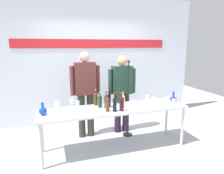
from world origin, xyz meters
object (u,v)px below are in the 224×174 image
wine_bottle_8 (109,99)px  wine_glass_left_0 (78,103)px  wine_bottle_0 (100,101)px  wine_bottle_5 (115,104)px  wine_glass_right_2 (174,101)px  microphone_stand (128,111)px  wine_glass_left_1 (56,106)px  wine_glass_left_4 (59,111)px  wine_bottle_3 (123,101)px  decanter_blue_right (173,99)px  decanter_blue_left (43,111)px  wine_glass_left_3 (57,104)px  wine_bottle_6 (106,101)px  presenter_left (85,89)px  wine_bottle_2 (107,104)px  display_table (115,111)px  wine_bottle_1 (96,99)px  wine_bottle_4 (122,103)px  wine_glass_right_4 (153,100)px  wine_bottle_7 (119,96)px  presenter_right (122,89)px  wine_glass_left_2 (72,102)px  wine_glass_right_0 (147,98)px  wine_glass_right_1 (168,98)px  wine_glass_right_3 (152,102)px

wine_bottle_8 → wine_glass_left_0: bearing=178.6°
wine_bottle_0 → wine_bottle_5: (0.18, -0.29, 0.01)m
wine_glass_right_2 → microphone_stand: microphone_stand is taller
wine_glass_left_1 → wine_glass_left_4: bearing=-85.1°
wine_bottle_3 → decanter_blue_right: bearing=0.6°
decanter_blue_left → wine_glass_left_3: 0.35m
wine_bottle_6 → wine_glass_left_1: (-0.84, 0.07, -0.03)m
presenter_left → wine_bottle_2: bearing=-75.3°
display_table → wine_bottle_3: 0.24m
wine_glass_left_3 → wine_glass_left_4: bearing=-90.1°
wine_bottle_1 → wine_bottle_2: (0.10, -0.41, 0.01)m
display_table → wine_bottle_1: bearing=136.9°
wine_bottle_5 → wine_glass_left_1: wine_bottle_5 is taller
wine_bottle_4 → wine_glass_right_4: bearing=14.2°
wine_bottle_1 → wine_bottle_7: bearing=-0.6°
presenter_right → wine_glass_left_2: (-1.11, -0.47, -0.05)m
wine_bottle_5 → wine_bottle_8: (-0.01, 0.31, -0.00)m
wine_glass_left_4 → decanter_blue_right: bearing=4.5°
wine_glass_right_0 → wine_glass_right_1: wine_glass_right_0 is taller
wine_bottle_6 → wine_glass_right_3: size_ratio=2.25×
wine_bottle_8 → wine_glass_right_2: 1.16m
wine_glass_left_0 → wine_glass_right_2: bearing=-13.2°
decanter_blue_right → microphone_stand: size_ratio=0.13×
wine_bottle_8 → wine_glass_left_2: bearing=172.4°
presenter_left → wine_bottle_7: 0.71m
wine_bottle_3 → wine_glass_right_2: (0.88, -0.23, -0.03)m
wine_bottle_2 → wine_bottle_7: bearing=49.7°
presenter_right → wine_glass_left_2: size_ratio=10.16×
wine_bottle_0 → wine_glass_left_1: (-0.74, 0.00, -0.02)m
wine_bottle_7 → wine_glass_left_4: (-1.13, -0.43, -0.04)m
wine_glass_left_2 → wine_glass_left_4: size_ratio=1.24×
wine_glass_left_4 → wine_glass_right_2: wine_glass_right_2 is taller
decanter_blue_left → wine_bottle_0: (0.95, 0.11, 0.05)m
presenter_right → wine_glass_right_4: bearing=-62.9°
microphone_stand → display_table: bearing=-133.9°
wine_bottle_4 → wine_glass_left_3: bearing=156.6°
wine_bottle_5 → wine_bottle_1: bearing=116.5°
wine_bottle_3 → wine_bottle_5: bearing=-142.4°
wine_glass_left_4 → wine_glass_right_2: 1.99m
wine_bottle_0 → wine_bottle_5: wine_bottle_5 is taller
wine_glass_left_4 → wine_glass_right_0: size_ratio=0.92×
wine_glass_left_2 → wine_glass_right_1: 1.78m
wine_bottle_5 → wine_glass_left_2: bearing=149.2°
presenter_left → wine_bottle_8: 0.65m
display_table → wine_glass_right_4: size_ratio=20.17×
wine_glass_left_2 → wine_glass_left_4: (-0.24, -0.39, -0.02)m
display_table → wine_glass_left_4: wine_glass_left_4 is taller
presenter_left → wine_bottle_7: presenter_left is taller
wine_bottle_5 → presenter_right: bearing=62.5°
wine_bottle_1 → wine_glass_left_0: size_ratio=2.07×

